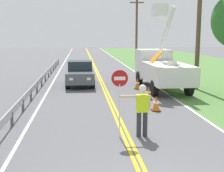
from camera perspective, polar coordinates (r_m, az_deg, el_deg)
The scene contains 14 objects.
centerline_yellow_left at distance 25.59m, azimuth -2.67°, elevation 1.79°, with size 0.11×110.00×0.01m, color yellow.
centerline_yellow_right at distance 25.60m, azimuth -2.27°, elevation 1.80°, with size 0.11×110.00×0.01m, color yellow.
edge_line_right at distance 26.06m, azimuth 5.46°, elevation 1.90°, with size 0.12×110.00×0.01m, color silver.
edge_line_left at distance 25.64m, azimuth -10.53°, elevation 1.66°, with size 0.12×110.00×0.01m, color silver.
flagger_worker at distance 10.40m, azimuth 5.66°, elevation -3.98°, with size 1.09×0.25×1.83m.
stop_sign_paddle at distance 10.14m, azimuth 1.46°, elevation -0.46°, with size 0.56×0.04×2.33m.
utility_bucket_truck at distance 20.07m, azimuth 9.09°, elevation 3.58°, with size 2.67×6.83×5.45m.
oncoming_sedan_nearest at distance 21.13m, azimuth -6.00°, elevation 2.36°, with size 1.95×4.13×1.70m.
utility_pole_near at distance 20.17m, azimuth 16.08°, elevation 12.29°, with size 1.80×0.28×8.74m.
utility_pole_mid at distance 39.62m, azimuth 4.65°, elevation 10.68°, with size 1.80×0.28×8.12m.
traffic_cone_lead at distance 14.17m, azimuth 8.29°, elevation -3.32°, with size 0.40×0.40×0.70m.
traffic_cone_mid at distance 16.64m, azimuth 6.88°, elevation -1.35°, with size 0.40×0.40×0.70m.
traffic_cone_tail at distance 19.72m, azimuth 4.82°, elevation 0.40°, with size 0.40×0.40×0.70m.
guardrail_left_shoulder at distance 22.26m, azimuth -12.79°, elevation 1.72°, with size 0.10×32.00×0.71m.
Camera 1 is at (-1.53, -5.32, 3.48)m, focal length 48.55 mm.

